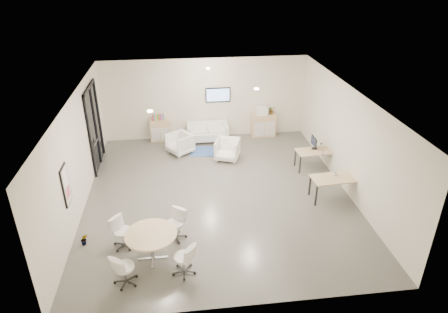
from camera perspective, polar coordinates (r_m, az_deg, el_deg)
name	(u,v)px	position (r m, az deg, el deg)	size (l,w,h in m)	color
room_shell	(218,147)	(11.72, -0.89, 1.30)	(9.60, 10.60, 4.80)	#55534E
glass_door	(94,125)	(14.29, -18.05, 4.33)	(0.09, 1.90, 2.85)	black
artwork	(66,185)	(10.66, -21.66, -3.87)	(0.05, 0.54, 1.04)	black
wall_tv	(218,95)	(15.85, -0.87, 8.80)	(0.98, 0.06, 0.58)	black
ceiling_spots	(208,87)	(11.91, -2.36, 9.85)	(3.14, 4.14, 0.03)	#FFEAC6
sideboard_left	(160,130)	(16.06, -9.09, 3.71)	(0.79, 0.41, 0.88)	tan
sideboard_right	(263,125)	(16.37, 5.66, 4.52)	(0.96, 0.46, 0.96)	tan
books	(158,117)	(15.85, -9.37, 5.54)	(0.46, 0.14, 0.22)	red
printer	(262,110)	(16.13, 5.48, 6.59)	(0.51, 0.45, 0.32)	white
loveseat	(208,132)	(15.96, -2.36, 3.46)	(1.62, 0.82, 0.61)	white
blue_rug	(208,151)	(15.14, -2.26, 0.76)	(1.33, 0.88, 0.01)	#304992
armchair_left	(180,142)	(14.95, -6.33, 2.01)	(0.82, 0.76, 0.84)	white
armchair_right	(227,149)	(14.38, 0.47, 1.14)	(0.82, 0.76, 0.84)	white
desk_rear	(316,152)	(14.01, 12.96, 0.57)	(1.37, 0.77, 0.69)	tan
desk_front	(335,180)	(12.38, 15.58, -3.23)	(1.45, 0.80, 0.73)	tan
monitor	(314,143)	(13.99, 12.73, 1.96)	(0.20, 0.50, 0.44)	black
round_table	(151,236)	(9.82, -10.40, -11.17)	(1.25, 1.25, 0.76)	tan
meeting_chairs	(152,245)	(9.98, -10.27, -12.38)	(2.29, 2.29, 0.82)	white
plant_cabinet	(271,111)	(16.20, 6.79, 6.50)	(0.27, 0.30, 0.24)	#3F7F3F
plant_floor	(85,242)	(11.05, -19.28, -11.48)	(0.18, 0.33, 0.15)	#3F7F3F
cup	(335,173)	(12.45, 15.59, -2.35)	(0.12, 0.09, 0.12)	white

